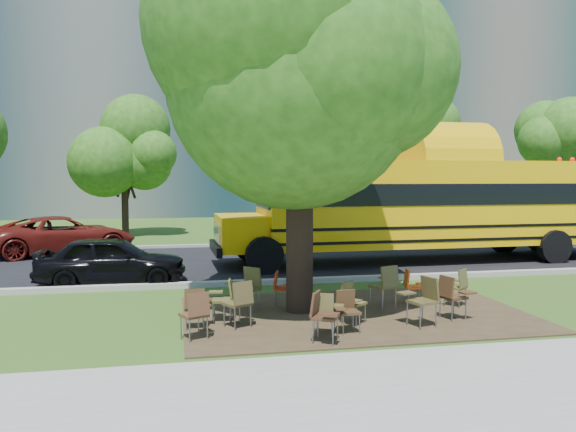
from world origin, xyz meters
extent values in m
plane|color=#334F18|center=(0.00, 0.00, 0.00)|extent=(160.00, 160.00, 0.00)
cube|color=gray|center=(0.00, -5.00, 0.02)|extent=(60.00, 4.00, 0.04)
cube|color=#382819|center=(1.00, -0.50, 0.01)|extent=(7.00, 4.50, 0.03)
cube|color=black|center=(0.00, 7.00, 0.02)|extent=(80.00, 8.00, 0.04)
cube|color=gray|center=(0.00, 3.00, 0.07)|extent=(80.00, 0.25, 0.14)
cube|color=gray|center=(0.00, 11.10, 0.07)|extent=(80.00, 0.25, 0.14)
cube|color=slate|center=(-8.00, 36.00, 11.00)|extent=(38.00, 16.00, 22.00)
cube|color=#6C635A|center=(24.00, 38.00, 12.50)|extent=(30.00, 16.00, 25.00)
cylinder|color=black|center=(-5.00, 16.00, 1.75)|extent=(0.32, 0.32, 3.50)
sphere|color=#234F12|center=(-5.00, 16.00, 4.22)|extent=(4.80, 4.80, 4.80)
cylinder|color=black|center=(8.00, 14.00, 2.10)|extent=(0.38, 0.38, 4.20)
sphere|color=#234F12|center=(8.00, 14.00, 5.04)|extent=(5.60, 5.60, 5.60)
cylinder|color=black|center=(16.00, 13.00, 1.80)|extent=(0.34, 0.34, 3.60)
sphere|color=#234F12|center=(16.00, 13.00, 4.35)|extent=(5.00, 5.00, 5.00)
cylinder|color=black|center=(-0.10, -0.12, 2.25)|extent=(0.56, 0.56, 4.49)
sphere|color=#234F12|center=(-0.10, -0.12, 5.56)|extent=(7.09, 7.09, 7.09)
cube|color=#E4AA07|center=(6.20, 6.00, 1.98)|extent=(12.34, 3.09, 2.73)
cube|color=black|center=(6.53, 6.01, 2.29)|extent=(11.67, 3.12, 0.67)
cube|color=#E4AA07|center=(-0.64, 5.83, 1.12)|extent=(1.51, 2.49, 1.06)
cube|color=black|center=(6.20, 6.00, 1.28)|extent=(12.36, 3.13, 0.09)
cube|color=black|center=(6.20, 6.00, 0.87)|extent=(12.36, 3.13, 0.09)
cylinder|color=black|center=(-0.13, 4.45, 0.56)|extent=(1.12, 0.36, 1.12)
cylinder|color=black|center=(-0.19, 7.24, 0.56)|extent=(1.12, 0.36, 1.12)
cylinder|color=black|center=(9.46, 4.69, 0.56)|extent=(1.12, 0.36, 1.12)
cylinder|color=black|center=(9.40, 7.47, 0.56)|extent=(1.12, 0.36, 1.12)
cylinder|color=black|center=(10.96, 7.51, 0.56)|extent=(1.12, 0.36, 1.12)
cube|color=#52311D|center=(-2.32, -1.72, 0.44)|extent=(0.54, 0.53, 0.05)
cube|color=#52311D|center=(-2.24, -1.88, 0.66)|extent=(0.40, 0.25, 0.40)
cube|color=#52311D|center=(-2.16, -1.49, 0.56)|extent=(0.31, 0.34, 0.03)
cylinder|color=slate|center=(-2.54, -1.64, 0.22)|extent=(0.02, 0.02, 0.44)
cylinder|color=slate|center=(-2.10, -1.80, 0.22)|extent=(0.02, 0.02, 0.44)
cube|color=#3F2B16|center=(-2.29, -1.03, 0.41)|extent=(0.39, 0.37, 0.05)
cube|color=#3F2B16|center=(-2.29, -1.19, 0.62)|extent=(0.37, 0.09, 0.37)
cube|color=#3F2B16|center=(-2.07, -0.90, 0.52)|extent=(0.20, 0.26, 0.03)
cylinder|color=slate|center=(-2.44, -0.87, 0.21)|extent=(0.02, 0.02, 0.41)
cylinder|color=slate|center=(-2.13, -1.18, 0.21)|extent=(0.02, 0.02, 0.41)
cube|color=#4B4020|center=(-1.50, -1.11, 0.47)|extent=(0.59, 0.58, 0.05)
cube|color=#4B4020|center=(-1.41, -1.28, 0.70)|extent=(0.41, 0.29, 0.42)
cube|color=#4B4020|center=(-1.35, -0.86, 0.60)|extent=(0.34, 0.37, 0.03)
cylinder|color=slate|center=(-1.74, -1.04, 0.24)|extent=(0.03, 0.03, 0.47)
cylinder|color=slate|center=(-1.26, -1.18, 0.24)|extent=(0.03, 0.03, 0.47)
cube|color=#422C17|center=(0.42, -1.89, 0.41)|extent=(0.40, 0.39, 0.05)
cube|color=#422C17|center=(0.41, -1.73, 0.60)|extent=(0.37, 0.11, 0.36)
cube|color=#422C17|center=(0.21, -2.03, 0.51)|extent=(0.21, 0.27, 0.03)
cylinder|color=slate|center=(0.58, -2.03, 0.20)|extent=(0.02, 0.02, 0.41)
cylinder|color=slate|center=(0.25, -1.75, 0.20)|extent=(0.02, 0.02, 0.41)
cube|color=#4B4420|center=(-0.03, -1.92, 0.42)|extent=(0.51, 0.50, 0.05)
cube|color=#4B4420|center=(-0.10, -2.07, 0.62)|extent=(0.38, 0.23, 0.37)
cube|color=#4B4420|center=(0.22, -1.89, 0.53)|extent=(0.29, 0.32, 0.03)
cylinder|color=slate|center=(-0.12, -1.71, 0.21)|extent=(0.02, 0.02, 0.42)
cylinder|color=slate|center=(0.05, -2.13, 0.21)|extent=(0.02, 0.02, 0.42)
cube|color=brown|center=(0.70, -1.31, 0.42)|extent=(0.55, 0.54, 0.05)
cube|color=brown|center=(0.59, -1.18, 0.63)|extent=(0.35, 0.31, 0.38)
cube|color=brown|center=(0.61, -1.56, 0.54)|extent=(0.33, 0.34, 0.03)
cylinder|color=slate|center=(0.93, -1.33, 0.21)|extent=(0.02, 0.02, 0.42)
cylinder|color=slate|center=(0.48, -1.29, 0.21)|extent=(0.02, 0.02, 0.42)
cube|color=#483D1F|center=(1.90, -1.72, 0.49)|extent=(0.55, 0.57, 0.05)
cube|color=#483D1F|center=(2.09, -1.67, 0.74)|extent=(0.22, 0.45, 0.44)
cube|color=#483D1F|center=(1.68, -1.51, 0.63)|extent=(0.36, 0.32, 0.03)
cylinder|color=slate|center=(1.77, -1.96, 0.25)|extent=(0.03, 0.03, 0.49)
cylinder|color=slate|center=(2.03, -1.49, 0.25)|extent=(0.03, 0.03, 0.49)
cube|color=#402816|center=(2.75, -1.32, 0.46)|extent=(0.50, 0.52, 0.05)
cube|color=#402816|center=(2.58, -1.36, 0.68)|extent=(0.19, 0.42, 0.41)
cube|color=#402816|center=(2.95, -1.52, 0.58)|extent=(0.33, 0.29, 0.03)
cylinder|color=slate|center=(2.88, -1.10, 0.23)|extent=(0.02, 0.02, 0.46)
cylinder|color=slate|center=(2.63, -1.53, 0.23)|extent=(0.02, 0.02, 0.46)
cube|color=brown|center=(-1.75, -0.61, 0.44)|extent=(0.44, 0.46, 0.05)
cube|color=brown|center=(-1.57, -0.64, 0.65)|extent=(0.15, 0.40, 0.39)
cube|color=brown|center=(-1.85, -0.36, 0.55)|extent=(0.30, 0.25, 0.03)
cylinder|color=slate|center=(-1.93, -0.75, 0.22)|extent=(0.02, 0.02, 0.44)
cylinder|color=slate|center=(-1.56, -0.47, 0.22)|extent=(0.02, 0.02, 0.44)
cube|color=#46421E|center=(-1.16, 0.16, 0.48)|extent=(0.61, 0.61, 0.05)
cube|color=#46421E|center=(-1.03, 0.30, 0.71)|extent=(0.37, 0.37, 0.43)
cube|color=#46421E|center=(-1.45, 0.24, 0.60)|extent=(0.37, 0.37, 0.03)
cylinder|color=slate|center=(-1.16, -0.09, 0.24)|extent=(0.03, 0.03, 0.48)
cylinder|color=slate|center=(-1.16, 0.42, 0.24)|extent=(0.03, 0.03, 0.48)
cube|color=#B62E13|center=(-0.34, 0.43, 0.40)|extent=(0.45, 0.47, 0.04)
cube|color=#B62E13|center=(-0.50, 0.48, 0.60)|extent=(0.19, 0.37, 0.36)
cube|color=#B62E13|center=(-0.29, 0.18, 0.51)|extent=(0.30, 0.26, 0.03)
cylinder|color=slate|center=(-0.15, 0.53, 0.20)|extent=(0.02, 0.02, 0.40)
cylinder|color=slate|center=(-0.53, 0.33, 0.20)|extent=(0.02, 0.02, 0.40)
cube|color=#4C4821|center=(1.70, -0.24, 0.50)|extent=(0.60, 0.59, 0.06)
cube|color=#4C4821|center=(1.77, -0.43, 0.75)|extent=(0.45, 0.27, 0.45)
cube|color=#4C4821|center=(1.89, 0.00, 0.64)|extent=(0.35, 0.38, 0.03)
cylinder|color=slate|center=(1.45, -0.14, 0.25)|extent=(0.03, 0.03, 0.50)
cylinder|color=slate|center=(1.95, -0.35, 0.25)|extent=(0.03, 0.03, 0.50)
cube|color=#DB4F17|center=(2.52, 0.02, 0.41)|extent=(0.43, 0.45, 0.05)
cube|color=#DB4F17|center=(2.36, 0.05, 0.61)|extent=(0.15, 0.38, 0.37)
cube|color=#DB4F17|center=(2.61, -0.22, 0.52)|extent=(0.29, 0.25, 0.03)
cylinder|color=slate|center=(2.70, 0.15, 0.21)|extent=(0.02, 0.02, 0.41)
cylinder|color=slate|center=(2.34, -0.10, 0.21)|extent=(0.02, 0.02, 0.41)
cube|color=#504C22|center=(3.33, -0.31, 0.44)|extent=(0.56, 0.56, 0.05)
cube|color=#504C22|center=(3.44, -0.45, 0.65)|extent=(0.36, 0.32, 0.39)
cube|color=#504C22|center=(3.43, -0.06, 0.55)|extent=(0.34, 0.34, 0.03)
cylinder|color=slate|center=(3.10, -0.29, 0.22)|extent=(0.02, 0.02, 0.44)
cylinder|color=slate|center=(3.56, -0.34, 0.22)|extent=(0.02, 0.02, 0.44)
cube|color=#412517|center=(-0.14, -2.36, 0.46)|extent=(0.56, 0.57, 0.05)
cube|color=#412517|center=(-0.30, -2.27, 0.68)|extent=(0.28, 0.40, 0.41)
cube|color=#412517|center=(-0.13, -2.64, 0.58)|extent=(0.36, 0.33, 0.03)
cylinder|color=slate|center=(0.10, -2.29, 0.23)|extent=(0.02, 0.02, 0.46)
cylinder|color=slate|center=(-0.37, -2.42, 0.23)|extent=(0.02, 0.02, 0.46)
imported|color=black|center=(-4.29, 3.80, 0.65)|extent=(3.87, 1.68, 1.30)
imported|color=#53130E|center=(-6.68, 10.12, 0.71)|extent=(5.60, 4.15, 1.41)
camera|label=1|loc=(-2.58, -11.42, 2.83)|focal=35.00mm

